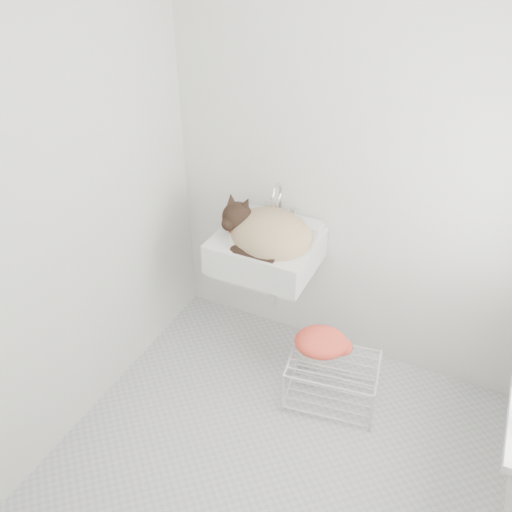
% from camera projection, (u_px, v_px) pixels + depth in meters
% --- Properties ---
extents(floor, '(2.20, 2.00, 0.02)m').
position_uv_depth(floor, '(276.00, 459.00, 2.79)').
color(floor, '#BBBBBB').
rests_on(floor, ground).
extents(back_wall, '(2.20, 0.02, 2.50)m').
position_uv_depth(back_wall, '(357.00, 168.00, 2.84)').
color(back_wall, white).
rests_on(back_wall, ground).
extents(left_wall, '(0.02, 2.00, 2.50)m').
position_uv_depth(left_wall, '(68.00, 206.00, 2.49)').
color(left_wall, white).
rests_on(left_wall, ground).
extents(sink, '(0.57, 0.50, 0.23)m').
position_uv_depth(sink, '(266.00, 237.00, 3.01)').
color(sink, white).
rests_on(sink, back_wall).
extents(faucet, '(0.21, 0.15, 0.21)m').
position_uv_depth(faucet, '(280.00, 202.00, 3.07)').
color(faucet, silver).
rests_on(faucet, sink).
extents(cat, '(0.56, 0.50, 0.32)m').
position_uv_depth(cat, '(267.00, 233.00, 2.97)').
color(cat, tan).
rests_on(cat, sink).
extents(wire_rack, '(0.54, 0.41, 0.29)m').
position_uv_depth(wire_rack, '(332.00, 380.00, 3.05)').
color(wire_rack, silver).
rests_on(wire_rack, floor).
extents(towel, '(0.37, 0.31, 0.13)m').
position_uv_depth(towel, '(321.00, 347.00, 3.03)').
color(towel, '#FF6114').
rests_on(towel, wire_rack).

